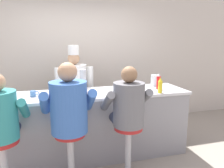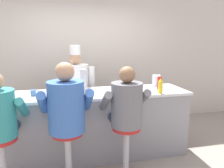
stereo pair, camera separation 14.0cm
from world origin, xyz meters
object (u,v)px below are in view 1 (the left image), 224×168
object	(u,v)px
cup_stack_steel	(83,80)
diner_seated_blue	(69,111)
breakfast_plate	(61,96)
water_pitcher_clear	(154,80)
coffee_mug_blue	(33,94)
ketchup_bottle_red	(159,82)
cook_in_whites_near	(75,90)
diner_seated_teal	(0,120)
cereal_bowl	(4,100)
hot_sauce_bottle_orange	(138,88)
mustard_bottle_yellow	(160,86)
diner_seated_grey	(128,108)

from	to	relation	value
cup_stack_steel	diner_seated_blue	distance (m)	0.88
breakfast_plate	cup_stack_steel	distance (m)	0.49
water_pitcher_clear	cup_stack_steel	distance (m)	1.23
water_pitcher_clear	coffee_mug_blue	size ratio (longest dim) A/B	1.61
ketchup_bottle_red	cook_in_whites_near	distance (m)	1.44
breakfast_plate	coffee_mug_blue	size ratio (longest dim) A/B	2.31
coffee_mug_blue	diner_seated_teal	xyz separation A→B (m)	(-0.30, -0.63, -0.13)
water_pitcher_clear	cereal_bowl	xyz separation A→B (m)	(-2.29, -0.40, -0.07)
hot_sauce_bottle_orange	cereal_bowl	distance (m)	1.84
hot_sauce_bottle_orange	diner_seated_blue	size ratio (longest dim) A/B	0.09
water_pitcher_clear	mustard_bottle_yellow	bearing A→B (deg)	-107.50
water_pitcher_clear	diner_seated_blue	xyz separation A→B (m)	(-1.52, -0.85, -0.14)
cereal_bowl	mustard_bottle_yellow	bearing A→B (deg)	-2.61
cereal_bowl	diner_seated_teal	distance (m)	0.46
coffee_mug_blue	breakfast_plate	bearing A→B (deg)	-18.46
ketchup_bottle_red	water_pitcher_clear	world-z (taller)	ketchup_bottle_red
ketchup_bottle_red	cup_stack_steel	world-z (taller)	cup_stack_steel
diner_seated_teal	cup_stack_steel	bearing A→B (deg)	38.33
mustard_bottle_yellow	water_pitcher_clear	xyz separation A→B (m)	(0.16, 0.50, -0.01)
breakfast_plate	cook_in_whites_near	size ratio (longest dim) A/B	0.16
diner_seated_blue	cook_in_whites_near	world-z (taller)	cook_in_whites_near
water_pitcher_clear	diner_seated_grey	xyz separation A→B (m)	(-0.79, -0.85, -0.17)
cup_stack_steel	cook_in_whites_near	size ratio (longest dim) A/B	0.19
mustard_bottle_yellow	coffee_mug_blue	size ratio (longest dim) A/B	1.94
mustard_bottle_yellow	cook_in_whites_near	distance (m)	1.49
ketchup_bottle_red	diner_seated_teal	bearing A→B (deg)	-164.88
cereal_bowl	coffee_mug_blue	world-z (taller)	coffee_mug_blue
coffee_mug_blue	cook_in_whites_near	xyz separation A→B (m)	(0.64, 0.65, -0.12)
breakfast_plate	diner_seated_blue	distance (m)	0.51
diner_seated_grey	breakfast_plate	bearing A→B (deg)	147.57
breakfast_plate	diner_seated_teal	distance (m)	0.84
coffee_mug_blue	diner_seated_blue	distance (m)	0.76
cereal_bowl	cook_in_whites_near	size ratio (longest dim) A/B	0.09
cup_stack_steel	diner_seated_grey	size ratio (longest dim) A/B	0.22
mustard_bottle_yellow	diner_seated_blue	bearing A→B (deg)	-165.76
cup_stack_steel	diner_seated_blue	world-z (taller)	diner_seated_blue
water_pitcher_clear	diner_seated_teal	distance (m)	2.41
hot_sauce_bottle_orange	cup_stack_steel	size ratio (longest dim) A/B	0.41
breakfast_plate	diner_seated_grey	size ratio (longest dim) A/B	0.19
coffee_mug_blue	diner_seated_grey	distance (m)	1.33
hot_sauce_bottle_orange	breakfast_plate	world-z (taller)	hot_sauce_bottle_orange
water_pitcher_clear	coffee_mug_blue	distance (m)	1.96
coffee_mug_blue	ketchup_bottle_red	bearing A→B (deg)	-1.16
cup_stack_steel	diner_seated_grey	distance (m)	0.95
diner_seated_teal	cook_in_whites_near	world-z (taller)	cook_in_whites_near
diner_seated_grey	hot_sauce_bottle_orange	bearing A→B (deg)	55.63
diner_seated_grey	cook_in_whites_near	distance (m)	1.38
diner_seated_blue	diner_seated_grey	world-z (taller)	diner_seated_blue
diner_seated_grey	diner_seated_teal	bearing A→B (deg)	-179.95
diner_seated_blue	cook_in_whites_near	distance (m)	1.29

